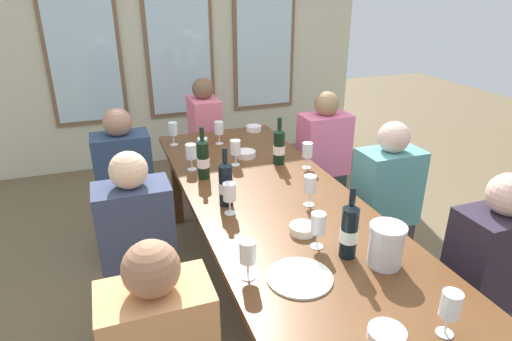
# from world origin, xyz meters

# --- Properties ---
(ground_plane) EXTENTS (12.00, 12.00, 0.00)m
(ground_plane) POSITION_xyz_m (0.00, 0.00, 0.00)
(ground_plane) COLOR brown
(back_wall_with_windows) EXTENTS (4.11, 0.10, 2.90)m
(back_wall_with_windows) POSITION_xyz_m (0.00, 2.68, 1.45)
(back_wall_with_windows) COLOR beige
(back_wall_with_windows) RESTS_ON ground
(dining_table) EXTENTS (0.91, 2.59, 0.74)m
(dining_table) POSITION_xyz_m (0.00, 0.00, 0.67)
(dining_table) COLOR brown
(dining_table) RESTS_ON ground
(white_plate_0) EXTENTS (0.27, 0.27, 0.01)m
(white_plate_0) POSITION_xyz_m (-0.17, -0.72, 0.74)
(white_plate_0) COLOR white
(white_plate_0) RESTS_ON dining_table
(metal_pitcher) EXTENTS (0.16, 0.16, 0.19)m
(metal_pitcher) POSITION_xyz_m (0.21, -0.76, 0.84)
(metal_pitcher) COLOR silver
(metal_pitcher) RESTS_ON dining_table
(wine_bottle_0) EXTENTS (0.08, 0.08, 0.33)m
(wine_bottle_0) POSITION_xyz_m (-0.30, 0.40, 0.87)
(wine_bottle_0) COLOR black
(wine_bottle_0) RESTS_ON dining_table
(wine_bottle_1) EXTENTS (0.08, 0.08, 0.33)m
(wine_bottle_1) POSITION_xyz_m (-0.27, 0.01, 0.87)
(wine_bottle_1) COLOR black
(wine_bottle_1) RESTS_ON dining_table
(wine_bottle_2) EXTENTS (0.08, 0.08, 0.34)m
(wine_bottle_2) POSITION_xyz_m (0.09, -0.65, 0.87)
(wine_bottle_2) COLOR black
(wine_bottle_2) RESTS_ON dining_table
(wine_bottle_3) EXTENTS (0.08, 0.08, 0.32)m
(wine_bottle_3) POSITION_xyz_m (0.22, 0.45, 0.86)
(wine_bottle_3) COLOR black
(wine_bottle_3) RESTS_ON dining_table
(tasting_bowl_0) EXTENTS (0.13, 0.13, 0.04)m
(tasting_bowl_0) POSITION_xyz_m (-0.01, -0.40, 0.76)
(tasting_bowl_0) COLOR white
(tasting_bowl_0) RESTS_ON dining_table
(tasting_bowl_1) EXTENTS (0.13, 0.13, 0.04)m
(tasting_bowl_1) POSITION_xyz_m (-0.04, -1.13, 0.76)
(tasting_bowl_1) COLOR white
(tasting_bowl_1) RESTS_ON dining_table
(tasting_bowl_2) EXTENTS (0.13, 0.13, 0.04)m
(tasting_bowl_2) POSITION_xyz_m (0.30, 1.18, 0.76)
(tasting_bowl_2) COLOR white
(tasting_bowl_2) RESTS_ON dining_table
(tasting_bowl_3) EXTENTS (0.14, 0.14, 0.04)m
(tasting_bowl_3) POSITION_xyz_m (0.05, 0.64, 0.76)
(tasting_bowl_3) COLOR white
(tasting_bowl_3) RESTS_ON dining_table
(wine_glass_0) EXTENTS (0.07, 0.07, 0.17)m
(wine_glass_0) POSITION_xyz_m (-0.37, -0.64, 0.86)
(wine_glass_0) COLOR white
(wine_glass_0) RESTS_ON dining_table
(wine_glass_1) EXTENTS (0.07, 0.07, 0.17)m
(wine_glass_1) POSITION_xyz_m (0.17, -1.17, 0.86)
(wine_glass_1) COLOR white
(wine_glass_1) RESTS_ON dining_table
(wine_glass_2) EXTENTS (0.07, 0.07, 0.17)m
(wine_glass_2) POSITION_xyz_m (-0.37, 1.06, 0.86)
(wine_glass_2) COLOR white
(wine_glass_2) RESTS_ON dining_table
(wine_glass_3) EXTENTS (0.07, 0.07, 0.17)m
(wine_glass_3) POSITION_xyz_m (-0.06, 0.53, 0.86)
(wine_glass_3) COLOR white
(wine_glass_3) RESTS_ON dining_table
(wine_glass_4) EXTENTS (0.07, 0.07, 0.17)m
(wine_glass_4) POSITION_xyz_m (-0.05, 0.97, 0.86)
(wine_glass_4) COLOR white
(wine_glass_4) RESTS_ON dining_table
(wine_glass_5) EXTENTS (0.07, 0.07, 0.17)m
(wine_glass_5) POSITION_xyz_m (0.37, 0.32, 0.86)
(wine_glass_5) COLOR white
(wine_glass_5) RESTS_ON dining_table
(wine_glass_6) EXTENTS (0.07, 0.07, 0.17)m
(wine_glass_6) POSITION_xyz_m (-0.25, 0.64, 0.86)
(wine_glass_6) COLOR white
(wine_glass_6) RESTS_ON dining_table
(wine_glass_7) EXTENTS (0.07, 0.07, 0.17)m
(wine_glass_7) POSITION_xyz_m (0.15, -0.15, 0.86)
(wine_glass_7) COLOR white
(wine_glass_7) RESTS_ON dining_table
(wine_glass_8) EXTENTS (0.07, 0.07, 0.17)m
(wine_glass_8) POSITION_xyz_m (-0.35, 0.55, 0.86)
(wine_glass_8) COLOR white
(wine_glass_8) RESTS_ON dining_table
(wine_glass_9) EXTENTS (0.07, 0.07, 0.17)m
(wine_glass_9) POSITION_xyz_m (0.00, -0.54, 0.86)
(wine_glass_9) COLOR white
(wine_glass_9) RESTS_ON dining_table
(wine_glass_10) EXTENTS (0.07, 0.07, 0.17)m
(wine_glass_10) POSITION_xyz_m (-0.28, -0.10, 0.86)
(wine_glass_10) COLOR white
(wine_glass_10) RESTS_ON dining_table
(seated_person_0) EXTENTS (0.38, 0.24, 1.11)m
(seated_person_0) POSITION_xyz_m (-0.76, 0.86, 0.53)
(seated_person_0) COLOR #352141
(seated_person_0) RESTS_ON ground
(seated_person_1) EXTENTS (0.38, 0.24, 1.11)m
(seated_person_1) POSITION_xyz_m (0.76, 0.81, 0.53)
(seated_person_1) COLOR #27312C
(seated_person_1) RESTS_ON ground
(seated_person_2) EXTENTS (0.38, 0.24, 1.11)m
(seated_person_2) POSITION_xyz_m (-0.76, 0.01, 0.53)
(seated_person_2) COLOR #312F2E
(seated_person_2) RESTS_ON ground
(seated_person_3) EXTENTS (0.38, 0.24, 1.11)m
(seated_person_3) POSITION_xyz_m (0.76, -0.02, 0.53)
(seated_person_3) COLOR #392D37
(seated_person_3) RESTS_ON ground
(seated_person_5) EXTENTS (0.38, 0.24, 1.11)m
(seated_person_5) POSITION_xyz_m (0.76, -0.83, 0.53)
(seated_person_5) COLOR #35353B
(seated_person_5) RESTS_ON ground
(seated_person_6) EXTENTS (0.24, 0.38, 1.11)m
(seated_person_6) POSITION_xyz_m (0.00, 1.64, 0.53)
(seated_person_6) COLOR #29213B
(seated_person_6) RESTS_ON ground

